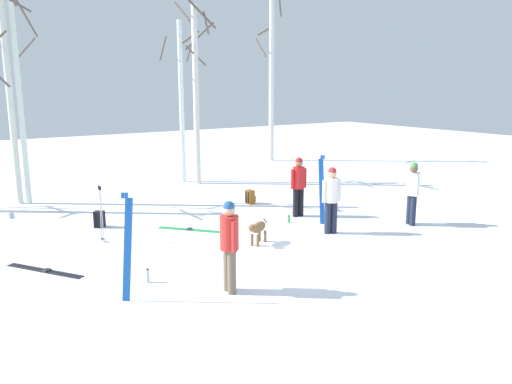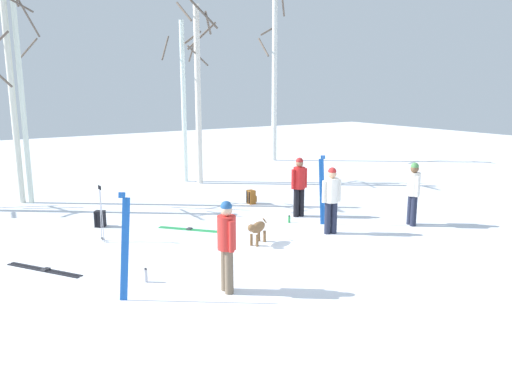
% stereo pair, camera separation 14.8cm
% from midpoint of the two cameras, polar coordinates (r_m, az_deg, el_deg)
% --- Properties ---
extents(ground_plane, '(60.00, 60.00, 0.00)m').
position_cam_midpoint_polar(ground_plane, '(11.46, 5.06, -7.15)').
color(ground_plane, white).
extents(person_0, '(0.52, 0.34, 1.72)m').
position_cam_midpoint_polar(person_0, '(14.60, 4.50, 1.02)').
color(person_0, black).
rests_on(person_0, ground_plane).
extents(person_1, '(0.34, 0.49, 1.72)m').
position_cam_midpoint_polar(person_1, '(14.28, 16.83, 0.29)').
color(person_1, '#1E2338').
rests_on(person_1, ground_plane).
extents(person_2, '(0.51, 0.34, 1.72)m').
position_cam_midpoint_polar(person_2, '(12.99, 8.13, -0.43)').
color(person_2, '#1E2338').
rests_on(person_2, ground_plane).
extents(person_3, '(0.34, 0.52, 1.72)m').
position_cam_midpoint_polar(person_3, '(9.24, -3.46, -5.46)').
color(person_3, '#72604C').
rests_on(person_3, ground_plane).
extents(dog, '(0.80, 0.50, 0.57)m').
position_cam_midpoint_polar(dog, '(12.12, -0.15, -4.11)').
color(dog, brown).
rests_on(dog, ground_plane).
extents(ski_pair_planted_0, '(0.25, 0.15, 1.96)m').
position_cam_midpoint_polar(ski_pair_planted_0, '(9.14, -14.64, -6.09)').
color(ski_pair_planted_0, blue).
rests_on(ski_pair_planted_0, ground_plane).
extents(ski_pair_planted_1, '(0.19, 0.14, 1.90)m').
position_cam_midpoint_polar(ski_pair_planted_1, '(13.83, 7.06, 0.19)').
color(ski_pair_planted_1, blue).
rests_on(ski_pair_planted_1, ground_plane).
extents(ski_pair_lying_0, '(1.19, 1.69, 0.05)m').
position_cam_midpoint_polar(ski_pair_lying_0, '(11.41, -22.91, -8.11)').
color(ski_pair_lying_0, black).
rests_on(ski_pair_lying_0, ground_plane).
extents(ski_pair_lying_1, '(1.32, 1.48, 0.05)m').
position_cam_midpoint_polar(ski_pair_lying_1, '(13.49, -7.62, -4.21)').
color(ski_pair_lying_1, green).
rests_on(ski_pair_lying_1, ground_plane).
extents(ski_poles_0, '(0.07, 0.22, 1.39)m').
position_cam_midpoint_polar(ski_poles_0, '(12.77, -17.26, -2.17)').
color(ski_poles_0, '#B2B2BC').
rests_on(ski_poles_0, ground_plane).
extents(backpack_0, '(0.29, 0.26, 0.44)m').
position_cam_midpoint_polar(backpack_0, '(16.25, -0.91, -0.58)').
color(backpack_0, '#99591E').
rests_on(backpack_0, ground_plane).
extents(backpack_1, '(0.34, 0.34, 0.44)m').
position_cam_midpoint_polar(backpack_1, '(14.24, -17.38, -2.94)').
color(backpack_1, black).
rests_on(backpack_1, ground_plane).
extents(water_bottle_0, '(0.07, 0.07, 0.21)m').
position_cam_midpoint_polar(water_bottle_0, '(14.08, 3.40, -3.06)').
color(water_bottle_0, green).
rests_on(water_bottle_0, ground_plane).
extents(water_bottle_1, '(0.06, 0.06, 0.28)m').
position_cam_midpoint_polar(water_bottle_1, '(10.15, -12.43, -9.16)').
color(water_bottle_1, silver).
rests_on(water_bottle_1, ground_plane).
extents(birch_tree_2, '(1.18, 1.19, 7.96)m').
position_cam_midpoint_polar(birch_tree_2, '(17.66, -26.28, 12.04)').
color(birch_tree_2, silver).
rests_on(birch_tree_2, ground_plane).
extents(birch_tree_3, '(1.55, 1.45, 7.32)m').
position_cam_midpoint_polar(birch_tree_3, '(17.50, -25.26, 10.99)').
color(birch_tree_3, silver).
rests_on(birch_tree_3, ground_plane).
extents(birch_tree_4, '(1.89, 1.89, 6.07)m').
position_cam_midpoint_polar(birch_tree_4, '(19.90, -8.55, 10.20)').
color(birch_tree_4, silver).
rests_on(birch_tree_4, ground_plane).
extents(birch_tree_5, '(1.45, 1.48, 6.73)m').
position_cam_midpoint_polar(birch_tree_5, '(19.43, -6.94, 11.33)').
color(birch_tree_5, silver).
rests_on(birch_tree_5, ground_plane).
extents(birch_tree_6, '(1.34, 1.33, 7.86)m').
position_cam_midpoint_polar(birch_tree_6, '(25.42, 1.56, 12.67)').
color(birch_tree_6, silver).
rests_on(birch_tree_6, ground_plane).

